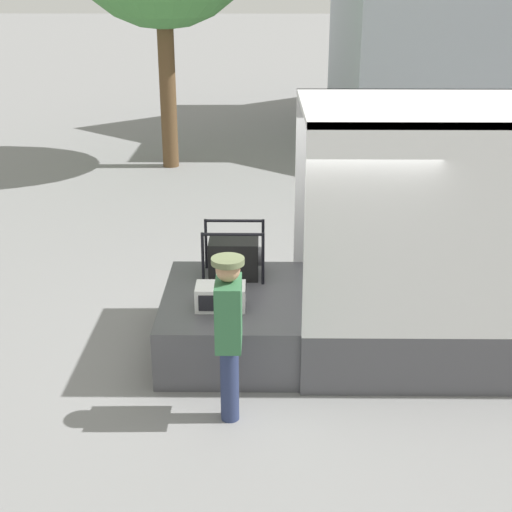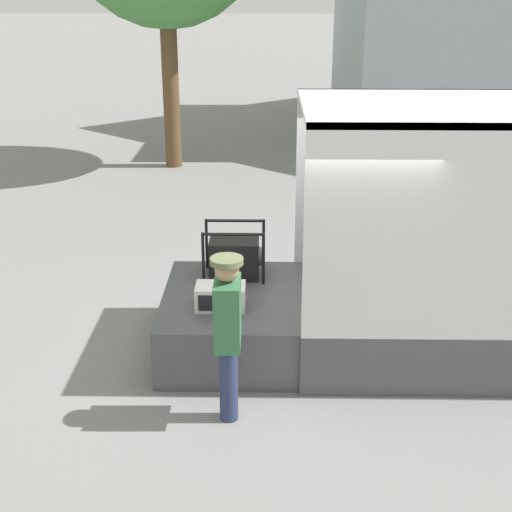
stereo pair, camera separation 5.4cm
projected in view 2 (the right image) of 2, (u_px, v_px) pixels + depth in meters
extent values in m
plane|color=gray|center=(296.00, 346.00, 8.36)|extent=(160.00, 160.00, 0.00)
cube|color=white|center=(505.00, 180.00, 8.63)|extent=(5.07, 0.06, 2.16)
cylinder|color=#3370B2|center=(422.00, 260.00, 8.63)|extent=(0.28, 0.28, 0.35)
cube|color=#4C4C51|center=(230.00, 320.00, 8.25)|extent=(1.53, 2.00, 0.67)
cube|color=white|center=(221.00, 296.00, 7.75)|extent=(0.54, 0.34, 0.26)
cube|color=black|center=(214.00, 303.00, 7.59)|extent=(0.35, 0.01, 0.18)
cube|color=black|center=(234.00, 258.00, 8.55)|extent=(0.59, 0.42, 0.46)
cylinder|color=slate|center=(254.00, 256.00, 8.53)|extent=(0.22, 0.23, 0.23)
cylinder|color=black|center=(203.00, 258.00, 8.29)|extent=(0.04, 0.04, 0.64)
cylinder|color=black|center=(263.00, 259.00, 8.28)|extent=(0.04, 0.04, 0.64)
cylinder|color=black|center=(207.00, 244.00, 8.75)|extent=(0.04, 0.04, 0.64)
cylinder|color=black|center=(264.00, 244.00, 8.73)|extent=(0.04, 0.04, 0.64)
cylinder|color=black|center=(233.00, 234.00, 8.18)|extent=(0.70, 0.04, 0.04)
cylinder|color=black|center=(235.00, 221.00, 8.63)|extent=(0.70, 0.04, 0.04)
cylinder|color=navy|center=(229.00, 382.00, 6.85)|extent=(0.18, 0.18, 0.82)
cube|color=#336B42|center=(228.00, 313.00, 6.59)|extent=(0.24, 0.44, 0.65)
sphere|color=tan|center=(227.00, 270.00, 6.43)|extent=(0.23, 0.23, 0.23)
cylinder|color=#606B47|center=(227.00, 261.00, 6.39)|extent=(0.30, 0.30, 0.06)
cylinder|color=brown|center=(171.00, 95.00, 15.73)|extent=(0.36, 0.36, 3.19)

